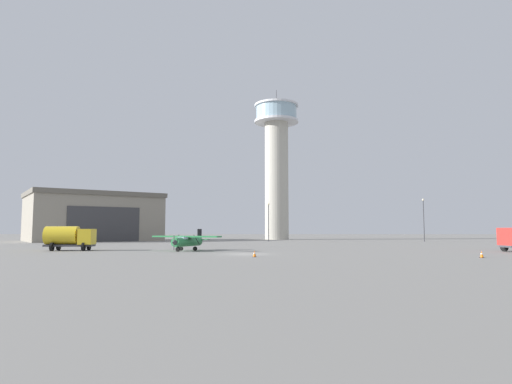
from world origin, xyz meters
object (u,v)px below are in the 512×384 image
Objects in this scene: control_tower at (277,158)px; airplane_green at (188,241)px; traffic_cone_near_right at (482,254)px; light_post_west at (269,218)px; light_post_centre at (424,216)px; truck_fuel_tanker_yellow at (69,237)px; traffic_cone_near_left at (254,254)px.

control_tower is 4.52× the size of airplane_green.
airplane_green is at bearing 156.76° from traffic_cone_near_right.
light_post_centre is at bearing -4.17° from light_post_west.
truck_fuel_tanker_yellow reaches higher than traffic_cone_near_right.
truck_fuel_tanker_yellow is 9.45× the size of traffic_cone_near_right.
control_tower reaches higher than traffic_cone_near_left.
traffic_cone_near_right is (28.77, -12.36, -0.92)m from airplane_green.
traffic_cone_near_left is at bearing 55.92° from airplane_green.
traffic_cone_near_left is at bearing -93.32° from control_tower.
airplane_green is 43.28m from light_post_west.
traffic_cone_near_left is (-1.84, -53.56, -4.67)m from light_post_west.
control_tower is at bearing 86.68° from traffic_cone_near_left.
light_post_centre is at bearing 56.11° from traffic_cone_near_left.
light_post_west is (10.12, 41.91, 3.75)m from airplane_green.
light_post_west is at bearing -97.36° from control_tower.
light_post_centre is 14.72× the size of traffic_cone_near_right.
airplane_green is 58.31m from light_post_centre.
traffic_cone_near_left is (8.28, -11.65, -0.93)m from airplane_green.
light_post_centre reaches higher than truck_fuel_tanker_yellow.
control_tower is 74.57m from traffic_cone_near_left.
traffic_cone_near_right is at bearing -1.97° from traffic_cone_near_left.
traffic_cone_near_left is at bearing -91.96° from light_post_west.
traffic_cone_near_right is (43.19, -12.49, -1.34)m from truck_fuel_tanker_yellow.
light_post_centre is (32.54, -2.37, 0.38)m from light_post_west.
traffic_cone_near_left is at bearing -123.89° from light_post_centre.
truck_fuel_tanker_yellow is 48.56m from light_post_west.
light_post_west reaches higher than airplane_green.
airplane_green reaches higher than traffic_cone_near_left.
traffic_cone_near_right reaches higher than traffic_cone_near_left.
control_tower is 76.89m from traffic_cone_near_right.
control_tower is at bearing 102.75° from traffic_cone_near_right.
light_post_west reaches higher than traffic_cone_near_right.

